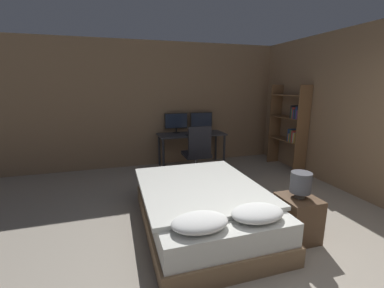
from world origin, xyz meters
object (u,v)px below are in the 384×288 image
Objects in this scene: monitor_right at (201,121)px; keyboard at (194,135)px; bookshelf at (291,124)px; computer_mouse at (206,134)px; bedside_lamp at (301,183)px; office_chair at (197,157)px; nightstand at (297,218)px; monitor_left at (176,122)px; desk at (192,138)px; bed at (202,207)px.

monitor_right is 0.55m from keyboard.
computer_mouse is at bearing 158.46° from bookshelf.
bedside_lamp is at bearing -88.17° from computer_mouse.
bedside_lamp is 0.85× the size of keyboard.
monitor_right is 0.50× the size of office_chair.
monitor_right is (-0.06, 3.29, 0.72)m from nightstand.
bookshelf reaches higher than computer_mouse.
monitor_left is 0.55m from keyboard.
keyboard is at bearing -127.18° from monitor_right.
desk is at bearing 96.62° from nightstand.
keyboard is 0.20× the size of bookshelf.
bookshelf is at bearing 33.13° from bed.
monitor_left is 1.13m from office_chair.
bed is at bearing -106.06° from office_chair.
bookshelf is at bearing -18.79° from keyboard.
bedside_lamp is (0.98, -0.57, 0.44)m from bed.
bedside_lamp reaches higher than bed.
keyboard is at bearing 97.06° from nightstand.
keyboard is at bearing 161.21° from bookshelf.
monitor_right is (-0.06, 3.29, 0.28)m from bedside_lamp.
monitor_right is 1.47× the size of keyboard.
computer_mouse is at bearing 91.83° from bedside_lamp.
bed is 1.13m from nightstand.
desk is at bearing 81.17° from office_chair.
monitor_right is (0.60, 0.00, 0.00)m from monitor_left.
monitor_left is at bearing 180.00° from monitor_right.
nightstand is 0.44m from bedside_lamp.
bedside_lamp is at bearing -90.00° from nightstand.
desk reaches higher than nightstand.
nightstand is at bearing -30.18° from bed.
keyboard is 2.05m from bookshelf.
monitor_right is 0.46m from computer_mouse.
office_chair is (-0.39, -0.57, -0.33)m from computer_mouse.
office_chair is (0.18, -0.97, -0.56)m from monitor_left.
bed is 2.02× the size of office_chair.
bed is at bearing -108.73° from monitor_right.
nightstand is 2.95m from keyboard.
computer_mouse is at bearing -34.85° from monitor_left.
bedside_lamp is at bearing -78.70° from monitor_left.
nightstand is at bearing -78.70° from monitor_left.
desk is at bearing -146.38° from monitor_right.
bed is 3.13m from bookshelf.
bookshelf is (2.23, -1.05, -0.01)m from monitor_left.
office_chair is (-0.48, 2.32, -0.28)m from bedside_lamp.
monitor_left is at bearing 145.15° from computer_mouse.
keyboard is 0.27m from computer_mouse.
monitor_left is at bearing 146.38° from desk.
monitor_left is (-0.30, 0.20, 0.34)m from desk.
nightstand is 0.50× the size of office_chair.
computer_mouse reaches higher than desk.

